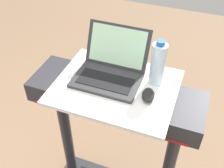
{
  "coord_description": "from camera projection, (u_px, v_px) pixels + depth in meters",
  "views": [
    {
      "loc": [
        0.35,
        -0.26,
        1.98
      ],
      "look_at": [
        0.0,
        0.65,
        1.13
      ],
      "focal_mm": 43.82,
      "sensor_mm": 36.0,
      "label": 1
    }
  ],
  "objects": [
    {
      "name": "desk_board",
      "position": [
        116.0,
        87.0,
        1.36
      ],
      "size": [
        0.6,
        0.48,
        0.02
      ],
      "primitive_type": "cube",
      "color": "white",
      "rests_on": "treadmill_base"
    },
    {
      "name": "laptop",
      "position": [
        110.0,
        69.0,
        1.38
      ],
      "size": [
        0.33,
        0.32,
        0.22
      ],
      "rotation": [
        0.0,
        0.0,
        0.02
      ],
      "color": "#2D2D30",
      "rests_on": "desk_board"
    },
    {
      "name": "water_bottle",
      "position": [
        158.0,
        64.0,
        1.3
      ],
      "size": [
        0.07,
        0.07,
        0.24
      ],
      "color": "silver",
      "rests_on": "desk_board"
    },
    {
      "name": "computer_mouse",
      "position": [
        148.0,
        95.0,
        1.28
      ],
      "size": [
        0.08,
        0.11,
        0.03
      ],
      "primitive_type": "ellipsoid",
      "rotation": [
        0.0,
        0.0,
        0.21
      ],
      "color": "black",
      "rests_on": "desk_board"
    }
  ]
}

